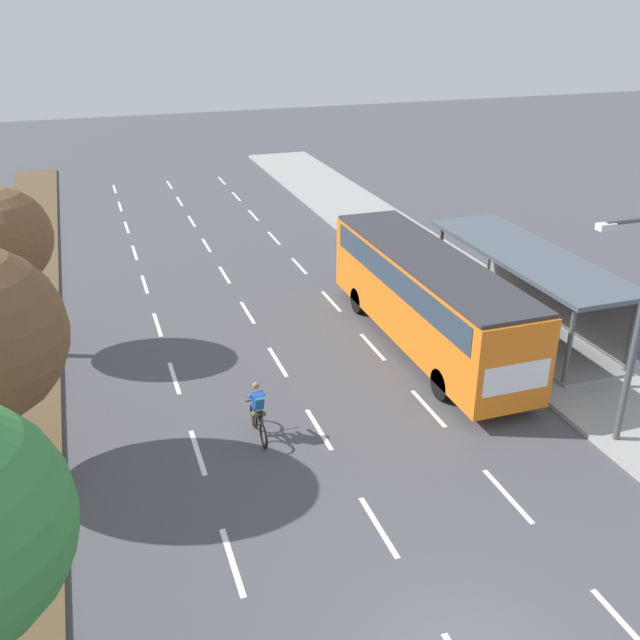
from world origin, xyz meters
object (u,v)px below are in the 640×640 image
(median_tree_third, at_px, (1,238))
(streetlight, at_px, (635,317))
(cyclist, at_px, (258,413))
(bus_shelter, at_px, (531,282))
(bus, at_px, (426,292))

(median_tree_third, relative_size, streetlight, 0.89)
(cyclist, distance_m, streetlight, 10.27)
(bus_shelter, distance_m, streetlight, 7.84)
(streetlight, bearing_deg, median_tree_third, 144.69)
(bus_shelter, bearing_deg, cyclist, -161.54)
(cyclist, distance_m, median_tree_third, 10.54)
(cyclist, bearing_deg, median_tree_third, 130.69)
(bus, distance_m, streetlight, 7.76)
(streetlight, bearing_deg, cyclist, 158.95)
(median_tree_third, bearing_deg, cyclist, -49.31)
(streetlight, bearing_deg, bus, 106.70)
(bus, distance_m, median_tree_third, 14.18)
(cyclist, bearing_deg, bus_shelter, 18.46)
(bus_shelter, xyz_separation_m, median_tree_third, (-17.75, 3.80, 2.36))
(bus_shelter, relative_size, streetlight, 1.45)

